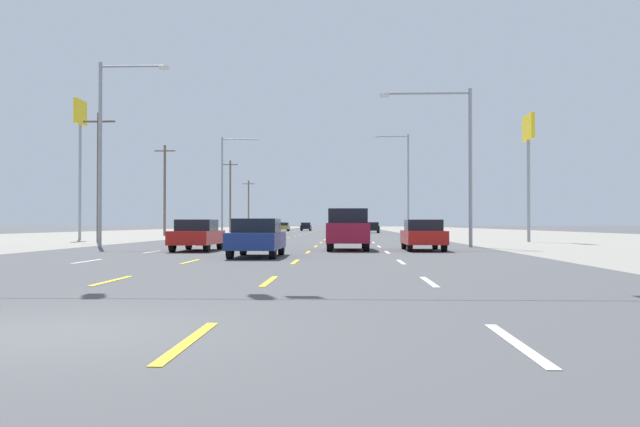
{
  "coord_description": "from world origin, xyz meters",
  "views": [
    {
      "loc": [
        3.45,
        -7.68,
        1.27
      ],
      "look_at": [
        0.44,
        68.61,
        2.42
      ],
      "focal_mm": 37.61,
      "sensor_mm": 36.0,
      "label": 1
    }
  ],
  "objects": [
    {
      "name": "ground_plane",
      "position": [
        0.0,
        66.0,
        0.0
      ],
      "size": [
        572.0,
        572.0,
        0.0
      ],
      "primitive_type": "plane",
      "color": "#4C4C4F"
    },
    {
      "name": "lot_apron_left",
      "position": [
        -24.75,
        66.0,
        0.0
      ],
      "size": [
        28.0,
        440.0,
        0.01
      ],
      "primitive_type": "cube",
      "color": "gray",
      "rests_on": "ground"
    },
    {
      "name": "lot_apron_right",
      "position": [
        24.75,
        66.0,
        0.0
      ],
      "size": [
        28.0,
        440.0,
        0.01
      ],
      "primitive_type": "cube",
      "color": "gray",
      "rests_on": "ground"
    },
    {
      "name": "lane_markings",
      "position": [
        0.0,
        104.5,
        0.01
      ],
      "size": [
        10.64,
        227.6,
        0.01
      ],
      "color": "white",
      "rests_on": "ground"
    },
    {
      "name": "signal_span_wire",
      "position": [
        -0.2,
        9.3,
        5.82
      ],
      "size": [
        24.87,
        0.53,
        9.99
      ],
      "color": "brown",
      "rests_on": "ground"
    },
    {
      "name": "sedan_center_turn_nearest",
      "position": [
        0.05,
        17.69,
        0.76
      ],
      "size": [
        1.8,
        4.5,
        1.46
      ],
      "color": "navy",
      "rests_on": "ground"
    },
    {
      "name": "sedan_inner_left_near",
      "position": [
        -3.52,
        23.32,
        0.76
      ],
      "size": [
        1.8,
        4.5,
        1.46
      ],
      "color": "red",
      "rests_on": "ground"
    },
    {
      "name": "sedan_far_right_mid",
      "position": [
        7.08,
        24.22,
        0.76
      ],
      "size": [
        1.8,
        4.5,
        1.46
      ],
      "color": "red",
      "rests_on": "ground"
    },
    {
      "name": "suv_inner_right_midfar",
      "position": [
        3.52,
        24.54,
        1.03
      ],
      "size": [
        1.98,
        4.9,
        1.98
      ],
      "color": "maroon",
      "rests_on": "ground"
    },
    {
      "name": "hatchback_far_left_far",
      "position": [
        -6.88,
        37.6,
        0.78
      ],
      "size": [
        1.72,
        3.9,
        1.54
      ],
      "color": "#4C196B",
      "rests_on": "ground"
    },
    {
      "name": "hatchback_far_left_farther",
      "position": [
        -7.02,
        68.84,
        0.78
      ],
      "size": [
        1.72,
        3.9,
        1.54
      ],
      "color": "silver",
      "rests_on": "ground"
    },
    {
      "name": "sedan_far_right_farthest",
      "position": [
        7.02,
        84.2,
        0.76
      ],
      "size": [
        1.8,
        4.5,
        1.46
      ],
      "color": "black",
      "rests_on": "ground"
    },
    {
      "name": "sedan_far_left_distant_a",
      "position": [
        -7.14,
        104.96,
        0.76
      ],
      "size": [
        1.8,
        4.5,
        1.46
      ],
      "color": "#B28C33",
      "rests_on": "ground"
    },
    {
      "name": "sedan_inner_left_distant_b",
      "position": [
        -3.74,
        111.06,
        0.76
      ],
      "size": [
        1.8,
        4.5,
        1.46
      ],
      "color": "black",
      "rests_on": "ground"
    },
    {
      "name": "box_truck_inner_right_distant_c",
      "position": [
        3.7,
        112.01,
        1.84
      ],
      "size": [
        2.4,
        7.2,
        3.23
      ],
      "color": "#4C196B",
      "rests_on": "ground"
    },
    {
      "name": "pole_sign_left_row_1",
      "position": [
        -17.63,
        44.44,
        8.42
      ],
      "size": [
        0.24,
        2.17,
        11.08
      ],
      "color": "gray",
      "rests_on": "ground"
    },
    {
      "name": "pole_sign_right_row_1",
      "position": [
        16.1,
        39.28,
        6.85
      ],
      "size": [
        0.24,
        2.43,
        8.84
      ],
      "color": "gray",
      "rests_on": "ground"
    },
    {
      "name": "streetlight_left_row_0",
      "position": [
        -9.78,
        28.72,
        5.86
      ],
      "size": [
        3.91,
        0.26,
        10.22
      ],
      "color": "gray",
      "rests_on": "ground"
    },
    {
      "name": "streetlight_right_row_0",
      "position": [
        9.53,
        28.72,
        5.14
      ],
      "size": [
        5.01,
        0.26,
        8.59
      ],
      "color": "gray",
      "rests_on": "ground"
    },
    {
      "name": "streetlight_left_row_1",
      "position": [
        -9.76,
        64.99,
        6.17
      ],
      "size": [
        4.19,
        0.26,
        10.76
      ],
      "color": "gray",
      "rests_on": "ground"
    },
    {
      "name": "streetlight_right_row_1",
      "position": [
        9.81,
        64.99,
        6.25
      ],
      "size": [
        3.86,
        0.26,
        10.98
      ],
      "color": "gray",
      "rests_on": "ground"
    },
    {
      "name": "utility_pole_left_row_0",
      "position": [
        -13.44,
        37.3,
        4.62
      ],
      "size": [
        2.2,
        0.26,
        8.85
      ],
      "color": "brown",
      "rests_on": "ground"
    },
    {
      "name": "utility_pole_left_row_1",
      "position": [
        -15.68,
        62.02,
        4.96
      ],
      "size": [
        2.2,
        0.26,
        9.54
      ],
      "color": "brown",
      "rests_on": "ground"
    },
    {
      "name": "utility_pole_left_row_2",
      "position": [
        -13.39,
        88.68,
        5.42
      ],
      "size": [
        2.2,
        0.26,
        10.43
      ],
      "color": "brown",
      "rests_on": "ground"
    },
    {
      "name": "utility_pole_left_row_3",
      "position": [
        -14.42,
        113.9,
        4.76
      ],
      "size": [
        2.2,
        0.26,
        9.14
      ],
      "color": "brown",
      "rests_on": "ground"
    }
  ]
}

